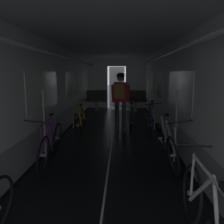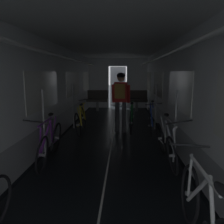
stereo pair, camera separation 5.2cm
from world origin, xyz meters
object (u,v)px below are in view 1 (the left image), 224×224
(bicycle_yellow, at_px, (81,120))
(bicycle_green_in_aisle, at_px, (131,118))
(bench_seat_far_right, at_px, (136,99))
(bicycle_white, at_px, (207,218))
(bench_seat_far_left, at_px, (96,98))
(bicycle_blue, at_px, (150,120))
(bicycle_purple, at_px, (51,143))
(person_cyclist_aisle, at_px, (120,96))
(bicycle_silver, at_px, (166,143))

(bicycle_yellow, distance_m, bicycle_green_in_aisle, 1.53)
(bench_seat_far_right, relative_size, bicycle_white, 0.58)
(bench_seat_far_left, bearing_deg, bicycle_green_in_aisle, -67.77)
(bicycle_blue, xyz_separation_m, bicycle_purple, (-2.20, -2.29, -0.00))
(bicycle_blue, bearing_deg, bicycle_yellow, -178.36)
(bicycle_white, relative_size, bicycle_green_in_aisle, 1.00)
(bicycle_green_in_aisle, bearing_deg, bicycle_white, -84.00)
(bicycle_yellow, bearing_deg, bicycle_green_in_aisle, 11.98)
(bench_seat_far_left, distance_m, person_cyclist_aisle, 3.99)
(bicycle_white, xyz_separation_m, bicycle_yellow, (-1.99, 4.41, -0.00))
(bicycle_blue, bearing_deg, bench_seat_far_right, 92.60)
(bicycle_green_in_aisle, bearing_deg, bench_seat_far_right, 84.23)
(bench_seat_far_right, distance_m, bicycle_blue, 3.80)
(bicycle_blue, xyz_separation_m, bicycle_yellow, (-2.02, -0.06, -0.00))
(bench_seat_far_right, bearing_deg, person_cyclist_aisle, -100.31)
(person_cyclist_aisle, height_order, bicycle_green_in_aisle, person_cyclist_aisle)
(bicycle_silver, relative_size, person_cyclist_aisle, 0.98)
(bicycle_purple, height_order, person_cyclist_aisle, person_cyclist_aisle)
(bench_seat_far_left, relative_size, bicycle_white, 0.58)
(bicycle_blue, distance_m, bicycle_yellow, 2.02)
(bench_seat_far_right, height_order, person_cyclist_aisle, person_cyclist_aisle)
(bench_seat_far_left, xyz_separation_m, bicycle_blue, (1.97, -3.79, -0.19))
(bicycle_purple, distance_m, bicycle_silver, 2.24)
(bicycle_blue, height_order, person_cyclist_aisle, person_cyclist_aisle)
(bench_seat_far_right, bearing_deg, bench_seat_far_left, 180.00)
(bench_seat_far_left, xyz_separation_m, person_cyclist_aisle, (1.11, -3.80, 0.50))
(bench_seat_far_left, distance_m, bicycle_yellow, 3.85)
(bicycle_yellow, height_order, bicycle_silver, same)
(bench_seat_far_left, relative_size, bicycle_green_in_aisle, 0.58)
(bicycle_purple, relative_size, bicycle_silver, 1.00)
(bicycle_yellow, distance_m, bicycle_purple, 2.24)
(bicycle_white, distance_m, bicycle_green_in_aisle, 4.75)
(bicycle_green_in_aisle, bearing_deg, bicycle_purple, -123.28)
(bench_seat_far_right, bearing_deg, bicycle_purple, -108.46)
(person_cyclist_aisle, bearing_deg, bench_seat_far_left, 106.29)
(bicycle_white, bearing_deg, bicycle_blue, 89.59)
(bench_seat_far_right, xyz_separation_m, bicycle_green_in_aisle, (-0.36, -3.53, -0.18))
(bicycle_white, xyz_separation_m, bicycle_silver, (0.07, 2.26, -0.00))
(bench_seat_far_left, distance_m, bicycle_silver, 6.32)
(bench_seat_far_left, height_order, bicycle_blue, same)
(bicycle_green_in_aisle, bearing_deg, person_cyclist_aisle, -141.65)
(bench_seat_far_left, xyz_separation_m, bicycle_silver, (2.01, -5.99, -0.19))
(bench_seat_far_right, height_order, bicycle_yellow, bicycle_yellow)
(bench_seat_far_right, height_order, bicycle_white, bench_seat_far_right)
(bicycle_white, height_order, person_cyclist_aisle, person_cyclist_aisle)
(bench_seat_far_left, bearing_deg, bicycle_white, -76.77)
(bicycle_blue, height_order, bicycle_white, bicycle_blue)
(bench_seat_far_left, bearing_deg, bicycle_yellow, -90.73)
(bench_seat_far_right, xyz_separation_m, bicycle_blue, (0.17, -3.79, -0.19))
(bicycle_blue, bearing_deg, person_cyclist_aisle, -179.64)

